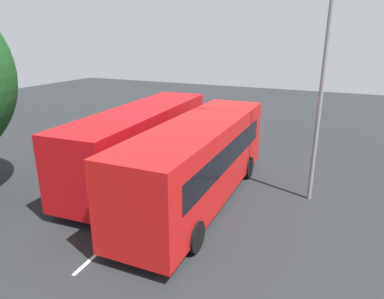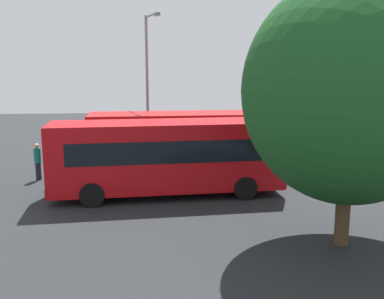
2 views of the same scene
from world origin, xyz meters
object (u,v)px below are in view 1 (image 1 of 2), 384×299
bus_center_left (142,140)px  street_lamp (315,79)px  pedestrian (246,130)px  bus_far_left (200,159)px

bus_center_left → street_lamp: size_ratio=1.21×
bus_center_left → street_lamp: bearing=-87.3°
pedestrian → street_lamp: size_ratio=0.22×
bus_far_left → pedestrian: bus_far_left is taller
pedestrian → bus_far_left: bearing=42.9°
street_lamp → bus_center_left: bearing=-8.4°
bus_far_left → pedestrian: 7.25m
bus_far_left → pedestrian: (7.21, 0.31, -0.67)m
street_lamp → bus_far_left: bearing=13.1°
pedestrian → street_lamp: 7.51m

